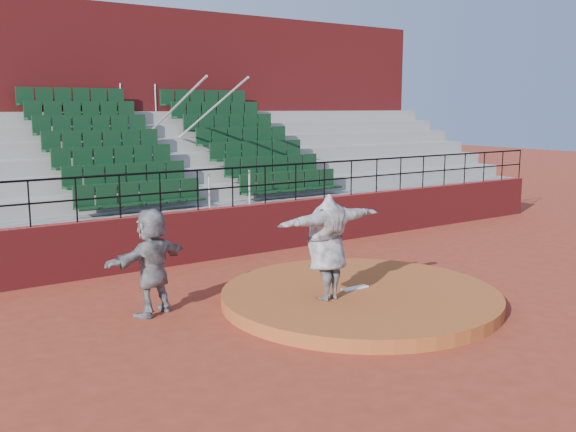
# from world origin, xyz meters

# --- Properties ---
(ground) EXTENTS (90.00, 90.00, 0.00)m
(ground) POSITION_xyz_m (0.00, 0.00, 0.00)
(ground) COLOR maroon
(ground) RESTS_ON ground
(pitchers_mound) EXTENTS (5.50, 5.50, 0.25)m
(pitchers_mound) POSITION_xyz_m (0.00, 0.00, 0.12)
(pitchers_mound) COLOR #994A22
(pitchers_mound) RESTS_ON ground
(pitching_rubber) EXTENTS (0.60, 0.15, 0.03)m
(pitching_rubber) POSITION_xyz_m (0.00, 0.15, 0.27)
(pitching_rubber) COLOR white
(pitching_rubber) RESTS_ON pitchers_mound
(boundary_wall) EXTENTS (24.00, 0.30, 1.30)m
(boundary_wall) POSITION_xyz_m (0.00, 5.00, 0.65)
(boundary_wall) COLOR maroon
(boundary_wall) RESTS_ON ground
(wall_railing) EXTENTS (24.04, 0.05, 1.03)m
(wall_railing) POSITION_xyz_m (0.00, 5.00, 2.03)
(wall_railing) COLOR black
(wall_railing) RESTS_ON boundary_wall
(seating_deck) EXTENTS (24.00, 5.97, 4.63)m
(seating_deck) POSITION_xyz_m (0.00, 8.65, 1.44)
(seating_deck) COLOR gray
(seating_deck) RESTS_ON ground
(press_box_facade) EXTENTS (24.00, 3.00, 7.10)m
(press_box_facade) POSITION_xyz_m (0.00, 12.60, 3.55)
(press_box_facade) COLOR maroon
(press_box_facade) RESTS_ON ground
(pitcher) EXTENTS (2.52, 0.86, 2.01)m
(pitcher) POSITION_xyz_m (-0.90, -0.07, 1.26)
(pitcher) COLOR black
(pitcher) RESTS_ON pitchers_mound
(fielder) EXTENTS (1.95, 1.20, 2.01)m
(fielder) POSITION_xyz_m (-3.65, 1.68, 1.01)
(fielder) COLOR black
(fielder) RESTS_ON ground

